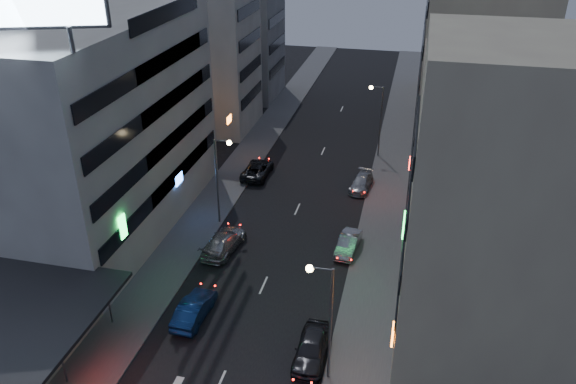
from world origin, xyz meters
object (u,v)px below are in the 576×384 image
(parked_car_left, at_px, (257,169))
(parked_car_right_far, at_px, (361,183))
(parked_car_right_near, at_px, (312,348))
(road_car_silver, at_px, (224,242))
(road_car_blue, at_px, (194,309))
(parked_car_right_mid, at_px, (348,244))

(parked_car_left, height_order, parked_car_right_far, parked_car_left)
(parked_car_right_near, height_order, parked_car_left, parked_car_right_near)
(parked_car_left, bearing_deg, road_car_silver, 94.90)
(road_car_blue, bearing_deg, parked_car_right_mid, -128.83)
(parked_car_right_far, bearing_deg, parked_car_left, -176.71)
(road_car_blue, distance_m, road_car_silver, 8.62)
(parked_car_left, bearing_deg, parked_car_right_mid, 133.43)
(road_car_blue, bearing_deg, parked_car_left, -83.24)
(parked_car_right_far, distance_m, road_car_blue, 24.01)
(parked_car_right_mid, distance_m, parked_car_right_far, 11.48)
(parked_car_right_near, height_order, road_car_silver, parked_car_right_near)
(road_car_blue, relative_size, road_car_silver, 0.86)
(parked_car_left, distance_m, parked_car_right_far, 10.97)
(parked_car_right_near, relative_size, parked_car_left, 0.89)
(parked_car_left, bearing_deg, parked_car_right_far, 177.80)
(parked_car_left, bearing_deg, parked_car_right_near, 113.57)
(parked_car_right_near, distance_m, parked_car_right_mid, 12.67)
(parked_car_right_mid, distance_m, road_car_blue, 14.21)
(parked_car_right_mid, bearing_deg, parked_car_left, 139.01)
(parked_car_right_far, xyz_separation_m, road_car_blue, (-9.03, -22.24, 0.12))
(parked_car_left, relative_size, road_car_blue, 1.15)
(parked_car_right_near, relative_size, parked_car_right_far, 1.05)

